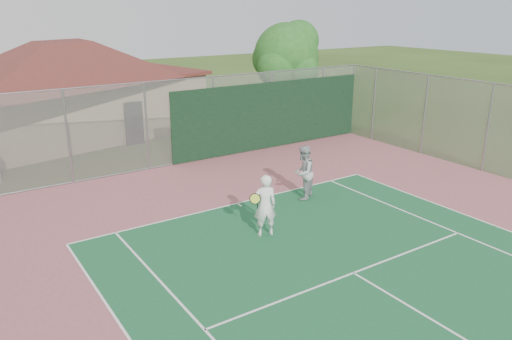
# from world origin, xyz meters

# --- Properties ---
(back_fence) EXTENTS (20.08, 0.11, 3.53)m
(back_fence) POSITION_xyz_m (2.11, 16.98, 1.67)
(back_fence) COLOR gray
(back_fence) RESTS_ON ground
(side_fence_right) EXTENTS (0.08, 9.00, 3.50)m
(side_fence_right) POSITION_xyz_m (10.00, 12.50, 1.75)
(side_fence_right) COLOR gray
(side_fence_right) RESTS_ON ground
(clubhouse) EXTENTS (14.27, 10.94, 5.53)m
(clubhouse) POSITION_xyz_m (-2.00, 24.96, 2.81)
(clubhouse) COLOR tan
(clubhouse) RESTS_ON ground
(tree) EXTENTS (4.03, 3.82, 5.63)m
(tree) POSITION_xyz_m (8.21, 20.11, 3.70)
(tree) COLOR #392214
(tree) RESTS_ON ground
(player_white_front) EXTENTS (1.10, 0.78, 1.81)m
(player_white_front) POSITION_xyz_m (-0.59, 9.39, 0.91)
(player_white_front) COLOR white
(player_white_front) RESTS_ON ground
(player_grey_back) EXTENTS (1.14, 1.08, 1.85)m
(player_grey_back) POSITION_xyz_m (2.11, 11.04, 0.93)
(player_grey_back) COLOR #A5A8AA
(player_grey_back) RESTS_ON ground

